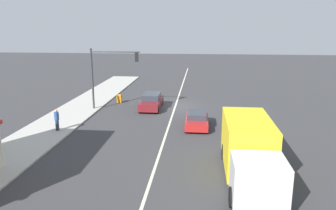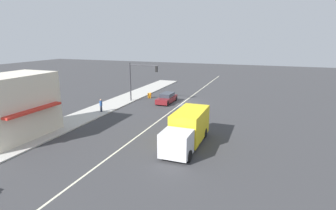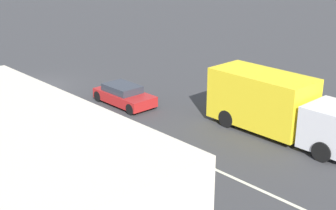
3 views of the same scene
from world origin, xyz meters
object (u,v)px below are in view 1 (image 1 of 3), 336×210
object	(u,v)px
pedestrian	(57,119)
warning_aframe_sign	(119,99)
traffic_signal_main	(107,69)
hatchback_red	(197,120)
sedan_maroon	(151,101)
delivery_truck	(249,150)

from	to	relation	value
pedestrian	warning_aframe_sign	world-z (taller)	pedestrian
traffic_signal_main	hatchback_red	size ratio (longest dim) A/B	1.46
pedestrian	warning_aframe_sign	size ratio (longest dim) A/B	1.92
hatchback_red	traffic_signal_main	bearing A→B (deg)	-28.39
sedan_maroon	pedestrian	bearing A→B (deg)	52.87
pedestrian	hatchback_red	bearing A→B (deg)	-167.37
delivery_truck	hatchback_red	world-z (taller)	delivery_truck
delivery_truck	hatchback_red	distance (m)	8.88
traffic_signal_main	delivery_truck	size ratio (longest dim) A/B	0.75
warning_aframe_sign	hatchback_red	xyz separation A→B (m)	(-8.02, 7.37, 0.14)
traffic_signal_main	sedan_maroon	world-z (taller)	traffic_signal_main
traffic_signal_main	warning_aframe_sign	size ratio (longest dim) A/B	6.69
pedestrian	hatchback_red	distance (m)	10.56
delivery_truck	traffic_signal_main	bearing A→B (deg)	-49.17
delivery_truck	hatchback_red	bearing A→B (deg)	-71.51
pedestrian	delivery_truck	world-z (taller)	delivery_truck
delivery_truck	warning_aframe_sign	bearing A→B (deg)	-55.50
sedan_maroon	warning_aframe_sign	bearing A→B (deg)	-27.56
sedan_maroon	hatchback_red	size ratio (longest dim) A/B	1.16
traffic_signal_main	sedan_maroon	xyz separation A→B (m)	(-3.92, -0.98, -3.22)
traffic_signal_main	pedestrian	xyz separation A→B (m)	(1.97, 6.81, -2.94)
hatchback_red	sedan_maroon	bearing A→B (deg)	-51.24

